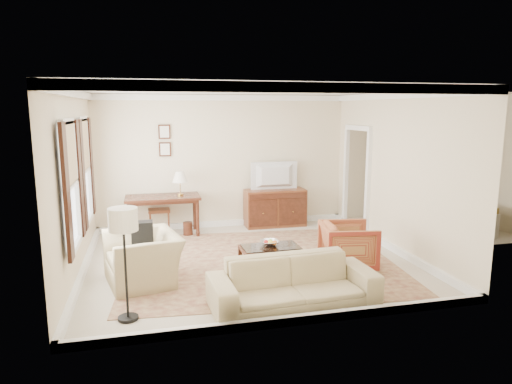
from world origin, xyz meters
name	(u,v)px	position (x,y,z in m)	size (l,w,h in m)	color
room_shell	(248,117)	(0.00, 0.00, 2.47)	(5.51, 5.01, 2.91)	beige
annex_bedroom	(437,213)	(4.49, 1.15, 0.34)	(3.00, 2.70, 2.90)	beige
window_front	(71,185)	(-2.70, -0.70, 1.55)	(0.12, 1.56, 1.80)	#CCB284
window_rear	(85,170)	(-2.70, 0.90, 1.55)	(0.12, 1.56, 1.80)	#CCB284
doorway	(356,181)	(2.71, 1.50, 1.08)	(0.10, 1.12, 2.25)	white
rug	(260,262)	(0.17, -0.11, 0.01)	(4.47, 3.83, 0.01)	maroon
writing_desk	(163,201)	(-1.36, 2.02, 0.72)	(1.51, 0.75, 0.82)	#4F2416
desk_chair	(159,207)	(-1.44, 2.37, 0.53)	(0.45, 0.45, 1.05)	brown
desk_lamp	(180,184)	(-1.00, 2.02, 1.07)	(0.32, 0.32, 0.50)	silver
framed_prints	(165,140)	(-1.26, 2.47, 1.94)	(0.25, 0.04, 0.68)	#4F2416
sideboard	(275,208)	(1.10, 2.21, 0.41)	(1.35, 0.52, 0.83)	brown
tv	(275,167)	(1.10, 2.19, 1.33)	(1.01, 0.58, 0.13)	black
coffee_table	(270,252)	(0.23, -0.55, 0.31)	(0.97, 0.58, 0.41)	#4F2416
fruit_bowl	(270,242)	(0.24, -0.48, 0.46)	(0.42, 0.42, 0.10)	silver
book_a	(265,261)	(0.13, -0.56, 0.16)	(0.28, 0.04, 0.38)	brown
book_b	(283,261)	(0.42, -0.62, 0.16)	(0.28, 0.03, 0.38)	brown
striped_armchair	(348,244)	(1.49, -0.78, 0.43)	(0.83, 0.77, 0.85)	maroon
club_armchair	(143,250)	(-1.77, -0.59, 0.51)	(1.16, 0.75, 1.01)	tan
backpack	(142,233)	(-1.77, -0.54, 0.76)	(0.32, 0.22, 0.40)	black
sofa	(294,275)	(0.16, -1.94, 0.43)	(2.21, 0.65, 0.86)	tan
floor_lamp	(123,228)	(-1.97, -1.84, 1.18)	(0.35, 0.35, 1.43)	black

